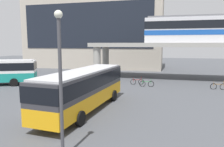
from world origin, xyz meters
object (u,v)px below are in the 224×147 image
(train, at_px, (217,29))
(bicycle_red, at_px, (137,82))
(station_building, at_px, (94,31))
(bicycle_green, at_px, (147,84))
(bicycle_brown, at_px, (218,86))
(bus_main, at_px, (84,86))

(train, bearing_deg, bicycle_red, -150.60)
(station_building, distance_m, bicycle_green, 25.91)
(train, height_order, bicycle_brown, train)
(bicycle_brown, height_order, bicycle_green, same)
(station_building, height_order, bus_main, station_building)
(bicycle_red, bearing_deg, train, 29.40)
(bicycle_brown, bearing_deg, bus_main, -136.92)
(bicycle_brown, height_order, bicycle_red, same)
(station_building, height_order, train, station_building)
(bicycle_red, bearing_deg, bicycle_green, -41.83)
(station_building, distance_m, train, 26.49)
(station_building, bearing_deg, train, -30.57)
(bus_main, relative_size, bicycle_green, 6.30)
(train, xyz_separation_m, bicycle_red, (-10.33, -5.82, -7.03))
(train, distance_m, bicycle_green, 13.39)
(station_building, height_order, bicycle_red, station_building)
(bicycle_brown, bearing_deg, train, 83.64)
(station_building, distance_m, bicycle_brown, 30.89)
(bicycle_red, height_order, bicycle_green, same)
(train, bearing_deg, bicycle_brown, -96.36)
(bus_main, height_order, bicycle_green, bus_main)
(station_building, relative_size, bicycle_red, 17.69)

